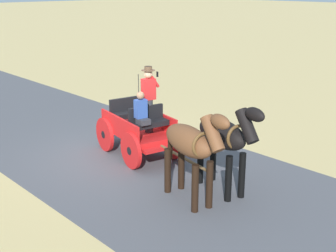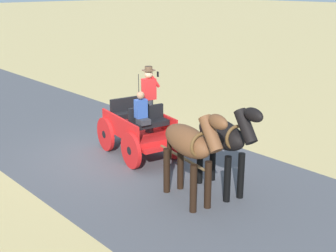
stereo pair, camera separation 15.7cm
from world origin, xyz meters
name	(u,v)px [view 2 (the right image)]	position (x,y,z in m)	size (l,w,h in m)	color
ground_plane	(118,154)	(0.00, 0.00, 0.00)	(200.00, 200.00, 0.00)	tan
road_surface	(118,154)	(0.00, 0.00, 0.00)	(5.84, 160.00, 0.01)	#4C4C51
horse_drawn_carriage	(140,127)	(-0.43, 0.50, 0.82)	(1.81, 4.51, 2.50)	red
horse_near_side	(224,137)	(-0.34, 3.56, 1.32)	(0.90, 2.15, 2.21)	black
horse_off_side	(190,144)	(0.55, 3.40, 1.32)	(0.87, 2.15, 2.21)	brown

